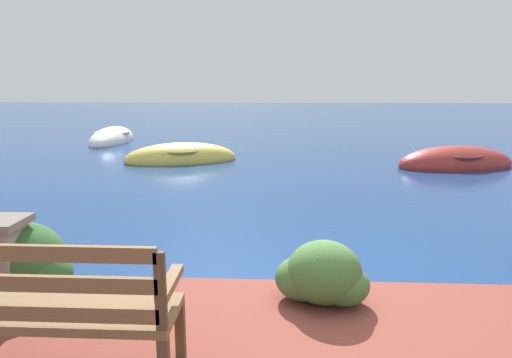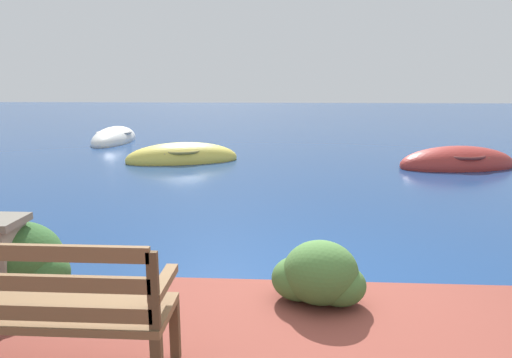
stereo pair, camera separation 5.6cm
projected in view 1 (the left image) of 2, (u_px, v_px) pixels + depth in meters
ground_plane at (313, 303)px, 4.21m from camera, size 80.00×80.00×0.00m
park_bench at (41, 306)px, 2.68m from camera, size 1.59×0.48×0.93m
hedge_clump_far_left at (20, 263)px, 3.85m from camera, size 0.92×0.67×0.63m
hedge_clump_left at (322, 276)px, 3.72m from camera, size 0.77×0.55×0.52m
rowboat_nearest at (455, 164)px, 10.84m from camera, size 3.04×1.79×0.89m
rowboat_mid at (181, 159)px, 11.62m from camera, size 3.06×2.01×0.84m
rowboat_far at (112, 140)px, 15.36m from camera, size 1.33×3.23×0.88m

